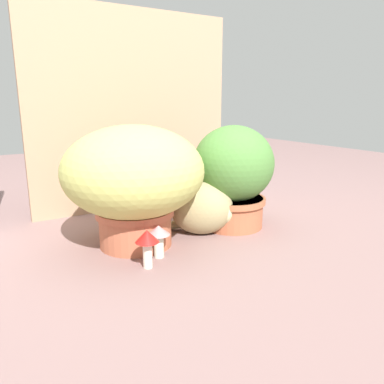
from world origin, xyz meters
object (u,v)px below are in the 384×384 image
object	(u,v)px
leafy_planter	(233,174)
mushroom_ornament_red	(147,241)
cat	(206,205)
mushroom_ornament_pink	(159,235)
grass_planter	(134,178)

from	to	relation	value
leafy_planter	mushroom_ornament_red	world-z (taller)	leafy_planter
cat	mushroom_ornament_pink	bearing A→B (deg)	-156.51
leafy_planter	mushroom_ornament_red	bearing A→B (deg)	-158.19
leafy_planter	cat	world-z (taller)	leafy_planter
leafy_planter	mushroom_ornament_pink	world-z (taller)	leafy_planter
leafy_planter	cat	xyz separation A→B (m)	(-0.15, -0.02, -0.11)
leafy_planter	mushroom_ornament_red	distance (m)	0.55
leafy_planter	cat	distance (m)	0.19
cat	mushroom_ornament_red	xyz separation A→B (m)	(-0.34, -0.18, -0.03)
grass_planter	mushroom_ornament_pink	world-z (taller)	grass_planter
grass_planter	cat	world-z (taller)	grass_planter
grass_planter	cat	xyz separation A→B (m)	(0.30, -0.03, -0.14)
cat	mushroom_ornament_red	size ratio (longest dim) A/B	2.55
mushroom_ornament_pink	cat	bearing A→B (deg)	23.49
cat	mushroom_ornament_pink	size ratio (longest dim) A/B	2.85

